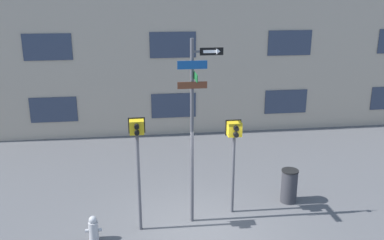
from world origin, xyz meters
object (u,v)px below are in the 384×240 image
(street_sign_pole, at_px, (194,118))
(trash_bin, at_px, (289,186))
(pedestrian_signal_left, at_px, (137,145))
(pedestrian_signal_right, at_px, (234,141))
(fire_hydrant, at_px, (94,229))

(street_sign_pole, height_order, trash_bin, street_sign_pole)
(pedestrian_signal_left, distance_m, pedestrian_signal_right, 2.57)
(pedestrian_signal_right, bearing_deg, fire_hydrant, -166.26)
(street_sign_pole, xyz_separation_m, trash_bin, (2.84, 0.70, -2.35))
(street_sign_pole, distance_m, fire_hydrant, 3.63)
(street_sign_pole, relative_size, pedestrian_signal_right, 1.83)
(fire_hydrant, distance_m, trash_bin, 5.53)
(pedestrian_signal_right, bearing_deg, trash_bin, 12.10)
(pedestrian_signal_left, bearing_deg, pedestrian_signal_right, 12.70)
(pedestrian_signal_left, relative_size, fire_hydrant, 4.56)
(fire_hydrant, bearing_deg, street_sign_pole, 12.41)
(pedestrian_signal_left, relative_size, pedestrian_signal_right, 1.13)
(street_sign_pole, relative_size, fire_hydrant, 7.41)
(street_sign_pole, relative_size, trash_bin, 4.88)
(street_sign_pole, bearing_deg, fire_hydrant, -167.59)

